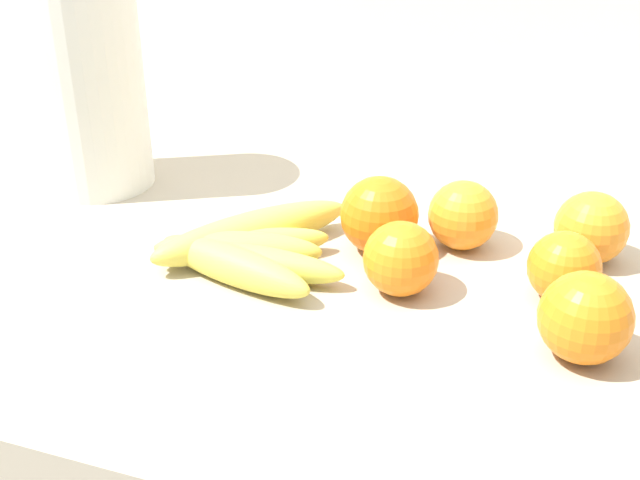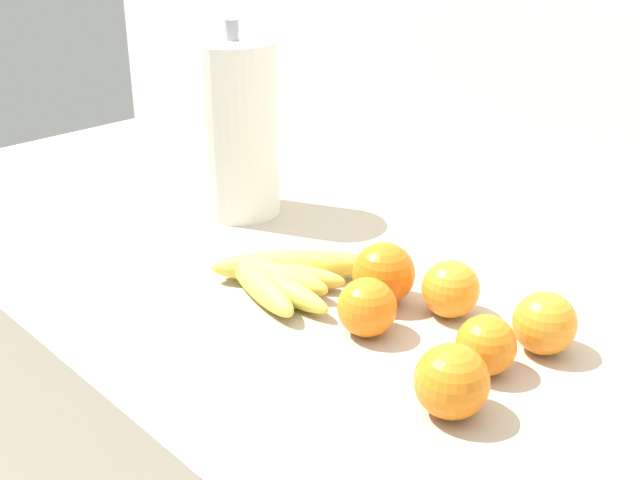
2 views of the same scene
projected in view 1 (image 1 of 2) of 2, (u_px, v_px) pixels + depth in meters
The scene contains 9 objects.
wall_back at pixel (359, 275), 1.27m from camera, with size 1.98×0.06×1.30m, color silver.
banana_bunch at pixel (244, 249), 0.79m from camera, with size 0.20×0.20×0.04m.
orange_back_left at pixel (591, 228), 0.80m from camera, with size 0.07×0.07×0.07m, color orange.
orange_back_right at pixel (401, 259), 0.74m from camera, with size 0.07×0.07×0.07m, color orange.
orange_front at pixel (379, 215), 0.81m from camera, with size 0.08×0.08×0.08m, color orange.
orange_right at pixel (564, 267), 0.73m from camera, with size 0.07×0.07×0.07m, color orange.
orange_far_right at pixel (463, 215), 0.82m from camera, with size 0.07×0.07×0.07m, color orange.
orange_center at pixel (585, 318), 0.65m from camera, with size 0.08×0.08×0.08m, color orange.
paper_towel_roll at pixel (85, 73), 0.91m from camera, with size 0.13×0.13×0.30m.
Camera 1 is at (0.30, -0.69, 1.30)m, focal length 46.10 mm.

